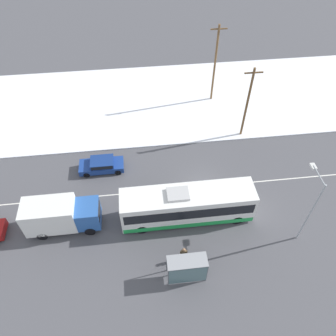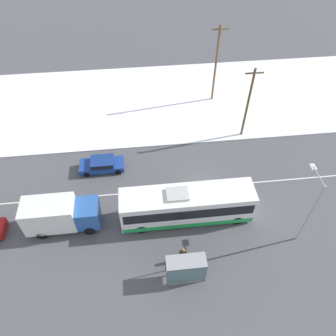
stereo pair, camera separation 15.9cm
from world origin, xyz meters
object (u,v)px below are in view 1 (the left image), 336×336
object	(u,v)px
box_truck	(60,215)
utility_pole_snowlot	(215,64)
bus_shelter	(188,269)
city_bus	(187,205)
utility_pole_roadside	(247,103)
streetlamp	(311,202)
sedan_car	(102,165)
pedestrian_at_stop	(184,253)

from	to	relation	value
box_truck	utility_pole_snowlot	bearing A→B (deg)	45.68
bus_shelter	city_bus	bearing A→B (deg)	81.21
bus_shelter	utility_pole_roadside	world-z (taller)	utility_pole_roadside
streetlamp	utility_pole_snowlot	size ratio (longest dim) A/B	0.74
utility_pole_roadside	bus_shelter	bearing A→B (deg)	-118.39
sedan_car	utility_pole_roadside	bearing A→B (deg)	-166.81
sedan_car	streetlamp	world-z (taller)	streetlamp
sedan_car	utility_pole_snowlot	world-z (taller)	utility_pole_snowlot
streetlamp	box_truck	bearing A→B (deg)	171.46
box_truck	pedestrian_at_stop	bearing A→B (deg)	-23.38
box_truck	sedan_car	world-z (taller)	box_truck
utility_pole_snowlot	city_bus	bearing A→B (deg)	-108.59
streetlamp	utility_pole_roadside	size ratio (longest dim) A/B	0.85
city_bus	pedestrian_at_stop	bearing A→B (deg)	-102.45
pedestrian_at_stop	streetlamp	bearing A→B (deg)	7.46
box_truck	utility_pole_roadside	distance (m)	20.83
streetlamp	utility_pole_roadside	xyz separation A→B (m)	(-1.27, 12.75, -0.11)
box_truck	utility_pole_roadside	bearing A→B (deg)	28.38
sedan_car	streetlamp	distance (m)	19.10
city_bus	box_truck	size ratio (longest dim) A/B	1.83
bus_shelter	streetlamp	distance (m)	10.53
bus_shelter	utility_pole_snowlot	xyz separation A→B (m)	(6.54, 22.50, 3.19)
box_truck	streetlamp	distance (m)	19.86
city_bus	utility_pole_roadside	world-z (taller)	utility_pole_roadside
sedan_car	box_truck	bearing A→B (deg)	63.53
sedan_car	utility_pole_roadside	xyz separation A→B (m)	(15.06, 3.53, 3.56)
streetlamp	utility_pole_roadside	distance (m)	12.81
city_bus	sedan_car	distance (m)	9.95
pedestrian_at_stop	utility_pole_snowlot	world-z (taller)	utility_pole_snowlot
city_bus	pedestrian_at_stop	xyz separation A→B (m)	(-0.88, -3.98, -0.70)
box_truck	streetlamp	world-z (taller)	streetlamp
sedan_car	bus_shelter	distance (m)	13.85
box_truck	streetlamp	bearing A→B (deg)	-8.54
bus_shelter	utility_pole_snowlot	distance (m)	23.65
utility_pole_roadside	city_bus	bearing A→B (deg)	-127.13
city_bus	box_truck	world-z (taller)	city_bus
sedan_car	streetlamp	size ratio (longest dim) A/B	0.62
sedan_car	utility_pole_roadside	world-z (taller)	utility_pole_roadside
streetlamp	pedestrian_at_stop	bearing A→B (deg)	-172.54
pedestrian_at_stop	streetlamp	size ratio (longest dim) A/B	0.23
box_truck	utility_pole_snowlot	world-z (taller)	utility_pole_snowlot
streetlamp	utility_pole_roadside	world-z (taller)	utility_pole_roadside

